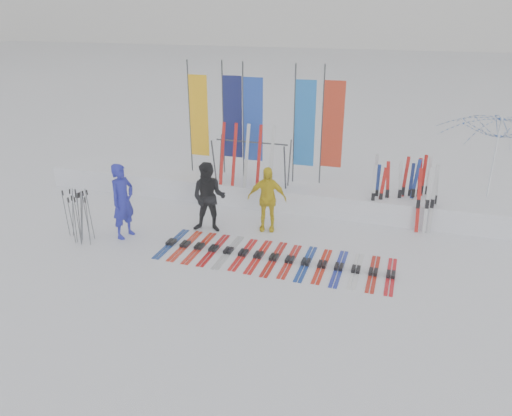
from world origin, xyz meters
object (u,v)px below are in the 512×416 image
(person_yellow, at_px, (267,199))
(ski_rack, at_px, (252,156))
(person_blue, at_px, (123,201))
(ski_row, at_px, (274,258))
(person_black, at_px, (209,198))
(tent_canopy, at_px, (494,168))

(person_yellow, relative_size, ski_rack, 0.79)
(person_blue, distance_m, ski_row, 3.82)
(person_blue, height_order, ski_row, person_blue)
(ski_rack, bearing_deg, person_blue, -127.44)
(person_yellow, bearing_deg, ski_rack, 109.90)
(person_blue, height_order, person_black, person_blue)
(tent_canopy, distance_m, ski_row, 6.18)
(person_blue, bearing_deg, tent_canopy, -52.72)
(person_black, xyz_separation_m, ski_row, (1.91, -0.97, -0.84))
(person_blue, bearing_deg, ski_row, -78.06)
(person_blue, relative_size, person_yellow, 1.12)
(person_yellow, xyz_separation_m, ski_row, (0.60, -1.47, -0.78))
(person_yellow, relative_size, ski_row, 0.31)
(ski_row, distance_m, ski_rack, 3.59)
(person_yellow, distance_m, ski_rack, 1.85)
(person_yellow, bearing_deg, person_black, -169.79)
(person_black, distance_m, ski_rack, 2.12)
(person_yellow, xyz_separation_m, tent_canopy, (5.23, 2.38, 0.58))
(person_blue, distance_m, person_yellow, 3.42)
(person_yellow, height_order, ski_row, person_yellow)
(tent_canopy, relative_size, ski_rack, 1.52)
(tent_canopy, height_order, ski_row, tent_canopy)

